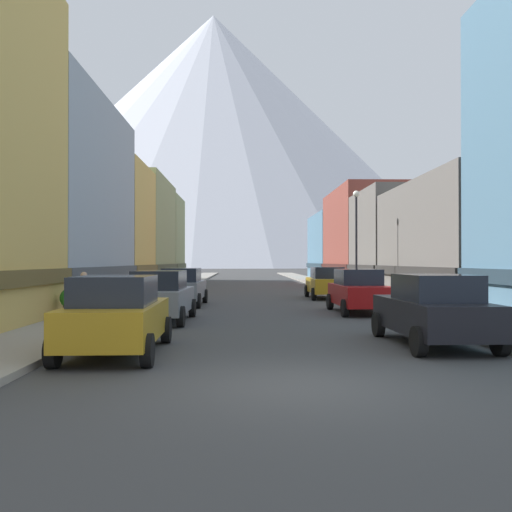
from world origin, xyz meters
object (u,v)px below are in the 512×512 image
parking_meter_near (472,299)px  potted_plant_1 (70,301)px  car_right_1 (359,291)px  streetlamp_right (356,227)px  car_left_2 (182,287)px  potted_plant_0 (101,297)px  car_right_0 (433,310)px  car_left_0 (117,315)px  pedestrian_0 (84,298)px  trash_bin_right (447,302)px  car_left_1 (160,296)px  car_right_2 (326,283)px

parking_meter_near → potted_plant_1: parking_meter_near is taller
car_right_1 → streetlamp_right: (1.55, 8.02, 3.09)m
car_left_2 → parking_meter_near: bearing=-47.3°
potted_plant_0 → car_right_1: bearing=-7.3°
car_right_0 → car_left_0: bearing=-171.6°
potted_plant_1 → streetlamp_right: 16.78m
car_right_1 → pedestrian_0: 10.76m
car_right_1 → parking_meter_near: size_ratio=3.33×
potted_plant_1 → pedestrian_0: 1.26m
car_left_2 → car_right_0: bearing=-59.1°
car_left_0 → trash_bin_right: car_left_0 is taller
car_left_1 → trash_bin_right: (10.15, 0.28, -0.26)m
trash_bin_right → car_right_0: bearing=-113.3°
car_left_1 → potted_plant_0: car_left_1 is taller
car_left_2 → streetlamp_right: streetlamp_right is taller
trash_bin_right → streetlamp_right: 11.45m
trash_bin_right → pedestrian_0: size_ratio=0.61×
car_right_2 → trash_bin_right: (2.55, -11.61, -0.26)m
car_right_0 → car_left_1: bearing=143.5°
pedestrian_0 → parking_meter_near: bearing=-12.2°
pedestrian_0 → streetlamp_right: bearing=45.7°
car_left_0 → streetlamp_right: bearing=63.0°
trash_bin_right → potted_plant_1: size_ratio=0.96×
car_right_0 → pedestrian_0: 11.20m
car_left_1 → parking_meter_near: car_left_1 is taller
parking_meter_near → pedestrian_0: pedestrian_0 is taller
car_right_0 → streetlamp_right: (1.55, 16.81, 3.09)m
car_left_2 → car_right_0: (7.60, -12.70, 0.00)m
car_left_1 → car_right_1: size_ratio=1.00×
car_right_2 → streetlamp_right: streetlamp_right is taller
car_left_1 → car_right_0: size_ratio=1.00×
potted_plant_0 → streetlamp_right: (12.35, 6.65, 3.42)m
car_left_2 → trash_bin_right: size_ratio=4.54×
car_left_2 → trash_bin_right: bearing=-33.8°
car_right_1 → car_left_1: bearing=-157.4°
car_left_1 → potted_plant_1: 3.22m
pedestrian_0 → potted_plant_0: bearing=98.2°
car_left_0 → potted_plant_0: (-3.20, 11.29, -0.33)m
car_left_2 → pedestrian_0: bearing=-107.5°
car_right_0 → trash_bin_right: (2.55, 5.91, -0.26)m
car_left_2 → parking_meter_near: size_ratio=3.35×
pedestrian_0 → car_right_1: bearing=21.0°
car_right_0 → car_right_2: size_ratio=1.01×
parking_meter_near → streetlamp_right: (-0.40, 14.47, 2.97)m
car_left_2 → trash_bin_right: (10.15, -6.79, -0.26)m
parking_meter_near → pedestrian_0: 12.28m
streetlamp_right → car_left_0: bearing=-117.0°
pedestrian_0 → trash_bin_right: bearing=4.4°
car_right_2 → potted_plant_1: size_ratio=4.31×
trash_bin_right → potted_plant_0: size_ratio=1.17×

